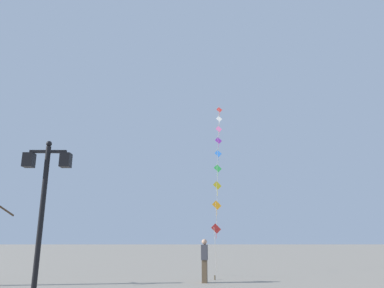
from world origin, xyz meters
name	(u,v)px	position (x,y,z in m)	size (l,w,h in m)	color
ground_plane	(164,270)	(0.00, 20.00, 0.00)	(160.00, 160.00, 0.00)	gray
twin_lantern_lamp_post	(44,188)	(-2.62, 8.71, 3.08)	(1.32, 0.28, 4.43)	black
kite_train	(218,160)	(3.30, 22.07, 6.80)	(1.75, 12.77, 12.74)	brown
kite_flyer	(205,259)	(2.02, 14.17, 0.90)	(0.30, 0.62, 1.71)	brown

